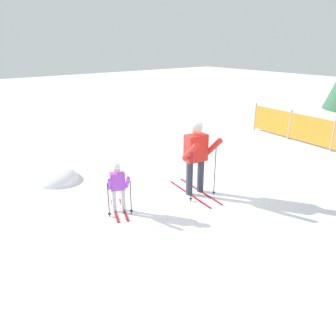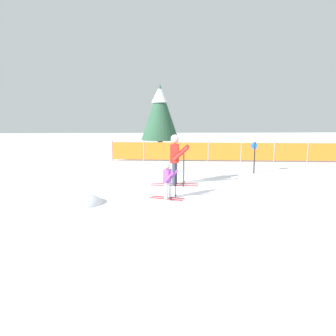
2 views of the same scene
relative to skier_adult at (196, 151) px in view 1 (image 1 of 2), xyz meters
name	(u,v)px [view 1 (image 1 of 2)]	position (x,y,z in m)	size (l,w,h in m)	color
ground_plane	(192,190)	(-0.15, 0.05, -1.06)	(60.00, 60.00, 0.00)	white
skier_adult	(196,151)	(0.00, 0.00, 0.00)	(1.72, 0.81, 1.78)	maroon
skier_child	(118,184)	(-0.35, -1.87, -0.44)	(1.03, 0.61, 1.09)	maroon
snow_mound	(55,179)	(-2.92, -2.32, -1.06)	(1.38, 1.17, 0.55)	white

